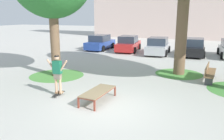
# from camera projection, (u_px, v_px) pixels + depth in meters

# --- Properties ---
(ground_plane) EXTENTS (120.00, 120.00, 0.00)m
(ground_plane) POSITION_uv_depth(u_px,v_px,m) (106.00, 108.00, 8.95)
(ground_plane) COLOR #B7B5AD
(skate_box) EXTENTS (0.84, 1.93, 0.46)m
(skate_box) POSITION_uv_depth(u_px,v_px,m) (98.00, 92.00, 9.48)
(skate_box) COLOR brown
(skate_box) RESTS_ON ground
(skateboard) EXTENTS (0.27, 0.81, 0.09)m
(skateboard) POSITION_uv_depth(u_px,v_px,m) (59.00, 94.00, 10.27)
(skateboard) COLOR black
(skateboard) RESTS_ON ground
(skater) EXTENTS (1.00, 0.31, 1.69)m
(skater) POSITION_uv_depth(u_px,v_px,m) (57.00, 72.00, 10.05)
(skater) COLOR tan
(skater) RESTS_ON skateboard
(grass_patch_near_left) EXTENTS (3.14, 3.14, 0.01)m
(grass_patch_near_left) POSITION_uv_depth(u_px,v_px,m) (57.00, 75.00, 13.68)
(grass_patch_near_left) COLOR #519342
(grass_patch_near_left) RESTS_ON ground
(grass_patch_mid_back) EXTENTS (2.79, 2.79, 0.01)m
(grass_patch_mid_back) POSITION_uv_depth(u_px,v_px,m) (179.00, 74.00, 14.04)
(grass_patch_mid_back) COLOR #519342
(grass_patch_mid_back) RESTS_ON ground
(car_blue) EXTENTS (1.99, 4.23, 1.50)m
(car_blue) POSITION_uv_depth(u_px,v_px,m) (100.00, 43.00, 23.76)
(car_blue) COLOR #28479E
(car_blue) RESTS_ON ground
(car_red) EXTENTS (2.24, 4.35, 1.50)m
(car_red) POSITION_uv_depth(u_px,v_px,m) (128.00, 44.00, 22.67)
(car_red) COLOR red
(car_red) RESTS_ON ground
(car_silver) EXTENTS (2.10, 4.29, 1.50)m
(car_silver) POSITION_uv_depth(u_px,v_px,m) (158.00, 46.00, 20.97)
(car_silver) COLOR #B7BABF
(car_silver) RESTS_ON ground
(car_black) EXTENTS (2.04, 4.26, 1.50)m
(car_black) POSITION_uv_depth(u_px,v_px,m) (193.00, 48.00, 20.25)
(car_black) COLOR black
(car_black) RESTS_ON ground
(park_bench) EXTENTS (0.60, 2.42, 0.83)m
(park_bench) POSITION_uv_depth(u_px,v_px,m) (209.00, 72.00, 12.56)
(park_bench) COLOR brown
(park_bench) RESTS_ON ground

